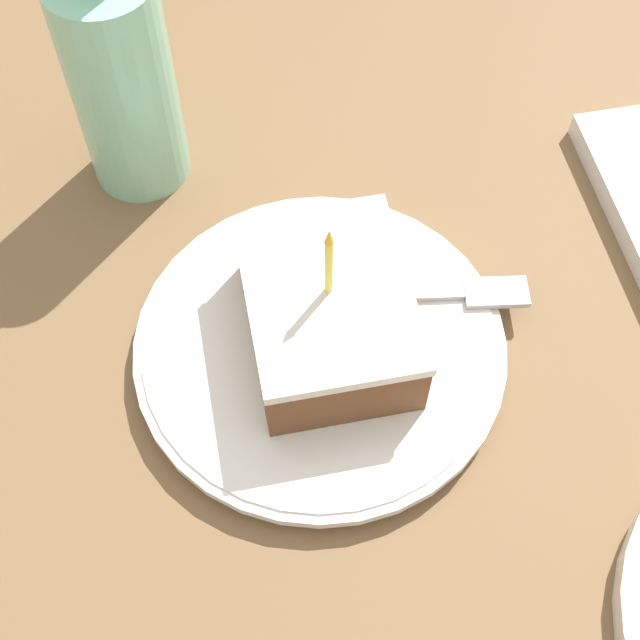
{
  "coord_description": "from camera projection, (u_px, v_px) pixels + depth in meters",
  "views": [
    {
      "loc": [
        -0.08,
        -0.33,
        0.55
      ],
      "look_at": [
        -0.02,
        -0.03,
        0.05
      ],
      "focal_mm": 50.0,
      "sensor_mm": 36.0,
      "label": 1
    }
  ],
  "objects": [
    {
      "name": "fork",
      "position": [
        426.0,
        295.0,
        0.63
      ],
      "size": [
        0.17,
        0.04,
        0.0
      ],
      "color": "#B2B2B7",
      "rests_on": "plate"
    },
    {
      "name": "plate",
      "position": [
        320.0,
        348.0,
        0.62
      ],
      "size": [
        0.26,
        0.26,
        0.02
      ],
      "color": "white",
      "rests_on": "ground_plane"
    },
    {
      "name": "ground_plane",
      "position": [
        345.0,
        329.0,
        0.66
      ],
      "size": [
        2.4,
        2.4,
        0.04
      ],
      "color": "brown",
      "rests_on": "ground"
    },
    {
      "name": "cake_slice",
      "position": [
        328.0,
        313.0,
        0.59
      ],
      "size": [
        0.11,
        0.14,
        0.12
      ],
      "color": "brown",
      "rests_on": "plate"
    },
    {
      "name": "bottle",
      "position": [
        121.0,
        76.0,
        0.63
      ],
      "size": [
        0.08,
        0.08,
        0.24
      ],
      "color": "#8CD1B2",
      "rests_on": "ground_plane"
    }
  ]
}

